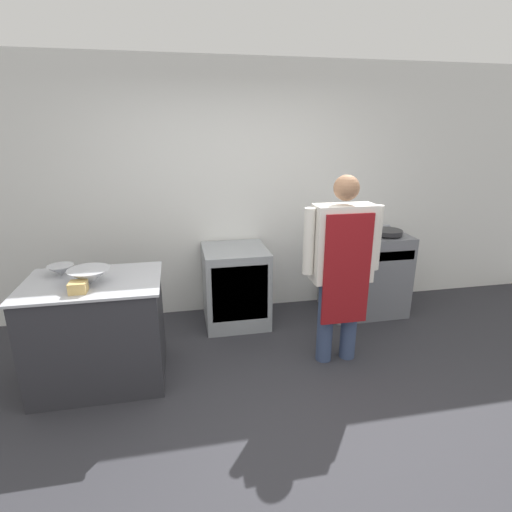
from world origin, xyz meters
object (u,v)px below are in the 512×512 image
object	(u,v)px
mixing_bowl	(90,277)
stock_pot	(348,220)
fridge_unit	(235,286)
person_cook	(342,260)
plastic_tub	(78,287)
saute_pan	(388,232)
stove	(364,273)

from	to	relation	value
mixing_bowl	stock_pot	xyz separation A→B (m)	(2.52, 0.99, 0.11)
fridge_unit	person_cook	size ratio (longest dim) A/B	0.50
person_cook	stock_pot	xyz separation A→B (m)	(0.50, 1.02, 0.10)
person_cook	plastic_tub	xyz separation A→B (m)	(-2.08, -0.13, -0.03)
saute_pan	stove	bearing A→B (deg)	147.12
mixing_bowl	person_cook	bearing A→B (deg)	-0.88
person_cook	plastic_tub	size ratio (longest dim) A/B	13.73
stove	fridge_unit	world-z (taller)	stove
fridge_unit	plastic_tub	size ratio (longest dim) A/B	6.82
person_cook	saute_pan	xyz separation A→B (m)	(0.86, 0.80, 0.00)
stove	stock_pot	size ratio (longest dim) A/B	3.32
mixing_bowl	stock_pot	size ratio (longest dim) A/B	1.13
stove	person_cook	xyz separation A→B (m)	(-0.69, -0.91, 0.49)
person_cook	fridge_unit	bearing A→B (deg)	130.46
mixing_bowl	fridge_unit	bearing A→B (deg)	35.49
fridge_unit	stove	bearing A→B (deg)	-0.43
fridge_unit	person_cook	bearing A→B (deg)	-49.54
stove	mixing_bowl	xyz separation A→B (m)	(-2.71, -0.88, 0.48)
plastic_tub	stock_pot	size ratio (longest dim) A/B	0.43
stove	person_cook	world-z (taller)	person_cook
stove	mixing_bowl	bearing A→B (deg)	-162.12
person_cook	mixing_bowl	size ratio (longest dim) A/B	5.25
mixing_bowl	plastic_tub	distance (m)	0.17
plastic_tub	fridge_unit	bearing A→B (deg)	38.92
plastic_tub	person_cook	bearing A→B (deg)	3.51
stove	person_cook	size ratio (longest dim) A/B	0.56
fridge_unit	mixing_bowl	xyz separation A→B (m)	(-1.24, -0.89, 0.52)
mixing_bowl	plastic_tub	bearing A→B (deg)	-107.89
stove	stock_pot	distance (m)	0.63
mixing_bowl	stock_pot	distance (m)	2.71
fridge_unit	plastic_tub	xyz separation A→B (m)	(-1.29, -1.05, 0.51)
stock_pot	mixing_bowl	bearing A→B (deg)	-158.63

